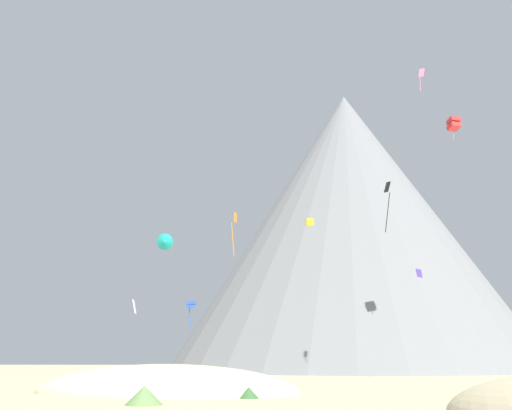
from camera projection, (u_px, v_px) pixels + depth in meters
dune_foreground_right at (164, 394)px, 42.53m from camera, size 20.90×12.99×4.12m
bush_near_right at (249, 393)px, 37.96m from camera, size 1.50×1.50×0.70m
bush_far_left at (144, 395)px, 32.65m from camera, size 2.09×2.09×1.03m
bush_ridge_crest at (152, 387)px, 47.65m from camera, size 1.56×1.56×0.46m
rock_massif at (346, 234)px, 126.63m from camera, size 92.84×92.84×59.14m
kite_white_low at (134, 307)px, 66.04m from camera, size 0.49×1.01×1.57m
kite_yellow_mid at (310, 222)px, 71.10m from camera, size 0.94×0.97×0.87m
kite_teal_low at (165, 242)px, 51.46m from camera, size 1.43×0.69×1.46m
kite_black_mid at (387, 197)px, 62.61m from camera, size 0.84×0.68×5.41m
kite_pink_high at (421, 75)px, 69.37m from camera, size 0.77×0.59×2.86m
kite_orange_mid at (235, 224)px, 68.76m from camera, size 0.64×0.99×5.10m
kite_indigo_low at (419, 273)px, 75.44m from camera, size 0.92×0.92×1.08m
kite_red_high at (454, 124)px, 79.21m from camera, size 1.73×1.79×3.03m
kite_blue_low at (191, 305)px, 60.39m from camera, size 0.89×0.87×2.79m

